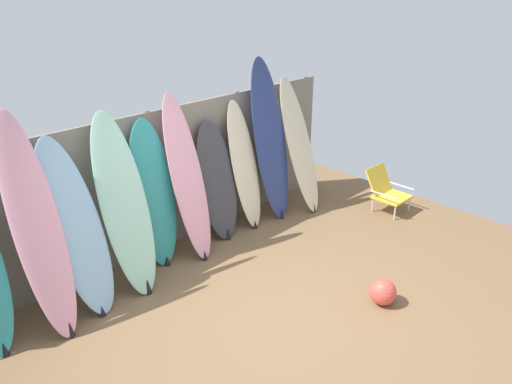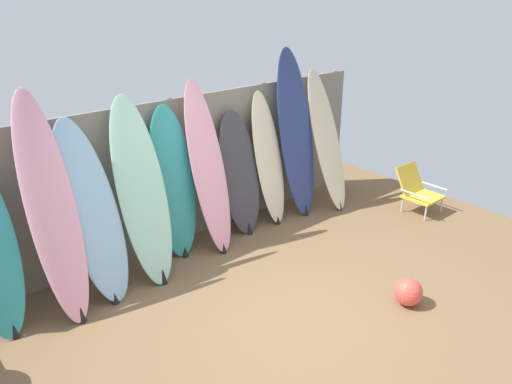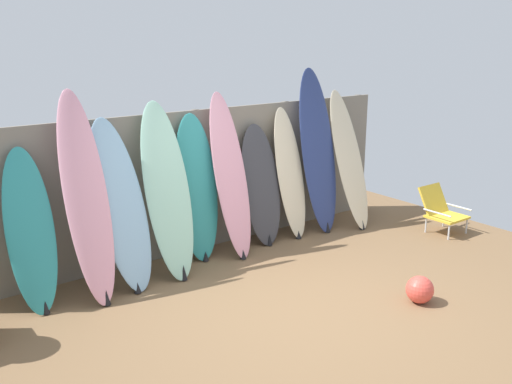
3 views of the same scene
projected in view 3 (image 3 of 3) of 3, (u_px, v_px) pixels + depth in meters
ground at (302, 303)px, 5.91m from camera, size 7.68×7.68×0.00m
fence_back at (198, 181)px, 7.21m from camera, size 6.08×0.11×1.80m
surfboard_teal_0 at (30, 232)px, 5.67m from camera, size 0.55×0.68×1.62m
surfboard_pink_1 at (86, 198)px, 5.85m from camera, size 0.51×0.87×2.17m
surfboard_skyblue_2 at (121, 206)px, 6.12m from camera, size 0.65×0.77×1.85m
surfboard_seafoam_3 at (168, 192)px, 6.43m from camera, size 0.59×0.77×1.98m
surfboard_teal_4 at (197, 189)px, 6.89m from camera, size 0.57×0.45×1.79m
surfboard_pink_5 at (231, 177)px, 6.99m from camera, size 0.48×0.62×2.03m
surfboard_charcoal_6 at (261, 186)px, 7.45m from camera, size 0.59×0.47×1.58m
surfboard_cream_7 at (290, 174)px, 7.69m from camera, size 0.51×0.51×1.76m
surfboard_navy_8 at (318, 152)px, 7.89m from camera, size 0.59×0.58×2.26m
surfboard_cream_9 at (349, 161)px, 8.12m from camera, size 0.48×0.74×1.94m
beach_chair at (441, 209)px, 8.00m from camera, size 0.50×0.58×0.63m
beach_ball at (420, 290)px, 5.90m from camera, size 0.29×0.29×0.29m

